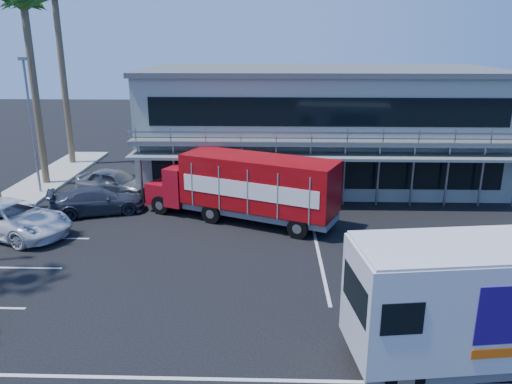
{
  "coord_description": "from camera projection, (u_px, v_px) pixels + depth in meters",
  "views": [
    {
      "loc": [
        -0.17,
        -17.7,
        9.1
      ],
      "look_at": [
        -0.82,
        4.31,
        2.3
      ],
      "focal_mm": 35.0,
      "sensor_mm": 36.0,
      "label": 1
    }
  ],
  "objects": [
    {
      "name": "ground",
      "position": [
        274.0,
        280.0,
        19.58
      ],
      "size": [
        120.0,
        120.0,
        0.0
      ],
      "primitive_type": "plane",
      "color": "black",
      "rests_on": "ground"
    },
    {
      "name": "building",
      "position": [
        319.0,
        125.0,
        32.68
      ],
      "size": [
        22.4,
        12.0,
        7.3
      ],
      "color": "gray",
      "rests_on": "ground"
    },
    {
      "name": "palm_e",
      "position": [
        25.0,
        12.0,
        29.29
      ],
      "size": [
        2.8,
        2.8,
        12.25
      ],
      "color": "brown",
      "rests_on": "ground"
    },
    {
      "name": "palm_f",
      "position": [
        55.0,
        2.0,
        34.29
      ],
      "size": [
        2.8,
        2.8,
        13.25
      ],
      "color": "brown",
      "rests_on": "ground"
    },
    {
      "name": "light_pole_far",
      "position": [
        31.0,
        120.0,
        29.16
      ],
      "size": [
        0.5,
        0.25,
        8.09
      ],
      "color": "gray",
      "rests_on": "ground"
    },
    {
      "name": "red_truck",
      "position": [
        246.0,
        186.0,
        25.44
      ],
      "size": [
        10.34,
        6.33,
        3.46
      ],
      "rotation": [
        0.0,
        0.0,
        -0.42
      ],
      "color": "#A10D18",
      "rests_on": "ground"
    },
    {
      "name": "white_van",
      "position": [
        488.0,
        301.0,
        14.04
      ],
      "size": [
        8.0,
        3.6,
        3.78
      ],
      "rotation": [
        0.0,
        0.0,
        0.13
      ],
      "color": "silver",
      "rests_on": "ground"
    },
    {
      "name": "parked_car_c",
      "position": [
        13.0,
        219.0,
        23.89
      ],
      "size": [
        6.55,
        4.83,
        1.65
      ],
      "primitive_type": "imported",
      "rotation": [
        0.0,
        0.0,
        1.17
      ],
      "color": "silver",
      "rests_on": "ground"
    },
    {
      "name": "parked_car_d",
      "position": [
        97.0,
        201.0,
        26.89
      ],
      "size": [
        5.36,
        3.52,
        1.44
      ],
      "primitive_type": "imported",
      "rotation": [
        0.0,
        0.0,
        1.9
      ],
      "color": "#2C2E3B",
      "rests_on": "ground"
    },
    {
      "name": "parked_car_e",
      "position": [
        115.0,
        182.0,
        29.92
      ],
      "size": [
        5.16,
        3.34,
        1.63
      ],
      "primitive_type": "imported",
      "rotation": [
        0.0,
        0.0,
        1.25
      ],
      "color": "slate",
      "rests_on": "ground"
    }
  ]
}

